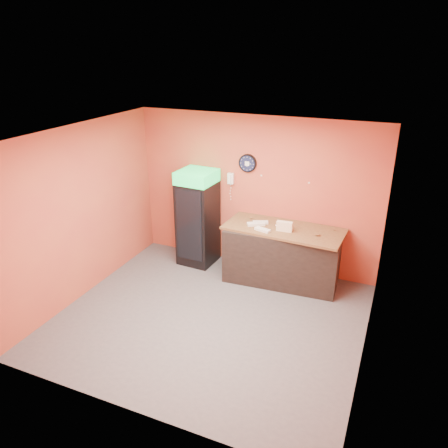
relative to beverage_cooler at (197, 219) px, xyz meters
The scene contains 15 objects.
floor 2.09m from the beverage_cooler, 58.18° to the right, with size 4.50×4.50×0.00m, color #47474C.
back_wall 1.19m from the beverage_cooler, 21.35° to the left, with size 4.50×0.02×2.80m, color #BD5735.
left_wall 2.10m from the beverage_cooler, 127.86° to the right, with size 0.02×4.00×2.80m, color #BD5735.
right_wall 3.66m from the beverage_cooler, 26.36° to the right, with size 0.02×4.00×2.80m, color #BD5735.
ceiling 2.70m from the beverage_cooler, 58.18° to the right, with size 4.50×4.00×0.02m, color white.
beverage_cooler is the anchor object (origin of this frame).
prep_counter 1.72m from the beverage_cooler, ahead, with size 1.93×0.86×0.97m, color black.
wall_clock 1.41m from the beverage_cooler, 23.15° to the left, with size 0.33×0.06×0.33m.
wall_phone 0.99m from the beverage_cooler, 32.28° to the left, with size 0.11×0.10×0.20m.
butcher_paper 1.67m from the beverage_cooler, ahead, with size 2.01×0.88×0.04m, color brown.
sub_roll_stack 1.73m from the beverage_cooler, ahead, with size 0.27×0.11×0.17m.
wrapped_sandwich_left 1.21m from the beverage_cooler, ahead, with size 0.30×0.12×0.04m, color silver.
wrapped_sandwich_mid 1.41m from the beverage_cooler, 12.12° to the right, with size 0.27×0.11×0.04m, color silver.
wrapped_sandwich_right 1.25m from the beverage_cooler, ahead, with size 0.26×0.10×0.04m, color silver.
kitchen_tool 1.69m from the beverage_cooler, ahead, with size 0.07×0.07×0.07m, color silver.
Camera 1 is at (2.40, -5.09, 3.94)m, focal length 35.00 mm.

